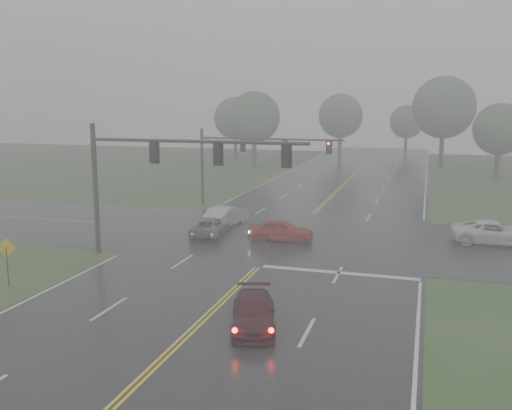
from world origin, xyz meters
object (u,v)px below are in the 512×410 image
(sedan_maroon, at_px, (253,327))
(sedan_red, at_px, (281,241))
(car_grey, at_px, (210,235))
(signal_gantry_far, at_px, (244,153))
(pickup_white, at_px, (493,244))
(signal_gantry_near, at_px, (155,166))
(sedan_silver, at_px, (226,226))

(sedan_maroon, relative_size, sedan_red, 1.02)
(car_grey, xyz_separation_m, signal_gantry_far, (-0.96, 10.61, 4.80))
(pickup_white, xyz_separation_m, signal_gantry_near, (-19.39, -9.44, 5.50))
(pickup_white, bearing_deg, signal_gantry_far, 64.40)
(sedan_silver, bearing_deg, sedan_red, 154.06)
(car_grey, relative_size, pickup_white, 0.83)
(sedan_red, bearing_deg, car_grey, 81.56)
(sedan_red, bearing_deg, signal_gantry_far, 22.92)
(sedan_red, distance_m, pickup_white, 13.83)
(pickup_white, bearing_deg, car_grey, 94.99)
(sedan_maroon, distance_m, sedan_silver, 19.47)
(car_grey, relative_size, signal_gantry_near, 0.34)
(sedan_red, bearing_deg, sedan_maroon, -176.50)
(sedan_red, height_order, signal_gantry_near, signal_gantry_near)
(sedan_red, height_order, signal_gantry_far, signal_gantry_far)
(signal_gantry_far, bearing_deg, car_grey, -84.83)
(sedan_red, height_order, sedan_silver, sedan_silver)
(pickup_white, xyz_separation_m, signal_gantry_far, (-19.48, 7.47, 4.80))
(sedan_silver, relative_size, pickup_white, 0.86)
(car_grey, bearing_deg, sedan_red, 171.30)
(sedan_red, height_order, pickup_white, pickup_white)
(sedan_silver, relative_size, car_grey, 1.04)
(sedan_red, bearing_deg, pickup_white, -82.49)
(sedan_silver, bearing_deg, pickup_white, -172.56)
(sedan_maroon, xyz_separation_m, signal_gantry_far, (-8.58, 25.32, 4.80))
(sedan_silver, distance_m, car_grey, 3.20)
(sedan_red, xyz_separation_m, signal_gantry_near, (-5.96, -6.12, 5.50))
(car_grey, bearing_deg, pickup_white, -177.03)
(sedan_maroon, bearing_deg, signal_gantry_near, 118.73)
(sedan_maroon, xyz_separation_m, signal_gantry_near, (-8.49, 8.41, 5.50))
(sedan_maroon, height_order, sedan_red, sedan_red)
(sedan_silver, bearing_deg, sedan_maroon, 120.71)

